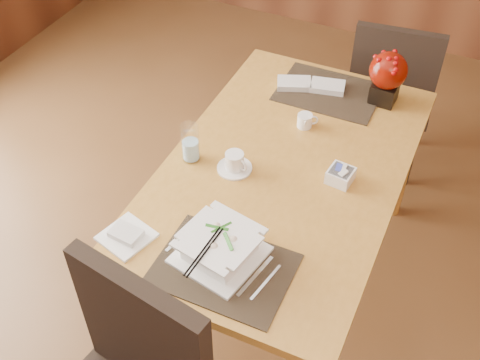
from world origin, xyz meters
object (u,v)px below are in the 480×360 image
at_px(dining_table, 283,185).
at_px(coffee_cup, 235,163).
at_px(water_glass, 190,143).
at_px(berry_decor, 388,75).
at_px(far_chair, 391,90).
at_px(soup_setting, 220,247).
at_px(bread_plate, 127,236).
at_px(sugar_caddy, 340,176).
at_px(creamer_jug, 305,121).

xyz_separation_m(dining_table, coffee_cup, (-0.17, -0.09, 0.13)).
relative_size(water_glass, berry_decor, 0.68).
xyz_separation_m(berry_decor, far_chair, (-0.03, 0.42, -0.36)).
distance_m(dining_table, water_glass, 0.41).
bearing_deg(water_glass, coffee_cup, 5.06).
height_order(soup_setting, far_chair, far_chair).
bearing_deg(water_glass, soup_setting, -51.26).
bearing_deg(coffee_cup, far_chair, 70.78).
bearing_deg(dining_table, soup_setting, -93.85).
xyz_separation_m(bread_plate, far_chair, (0.58, 1.58, -0.22)).
bearing_deg(coffee_cup, sugar_caddy, 15.19).
xyz_separation_m(soup_setting, water_glass, (-0.32, 0.40, 0.03)).
distance_m(coffee_cup, berry_decor, 0.80).
bearing_deg(soup_setting, creamer_jug, 100.48).
relative_size(dining_table, soup_setting, 4.81).
xyz_separation_m(water_glass, sugar_caddy, (0.58, 0.12, -0.06)).
bearing_deg(coffee_cup, water_glass, -174.94).
height_order(sugar_caddy, far_chair, far_chair).
bearing_deg(dining_table, water_glass, -163.61).
distance_m(sugar_caddy, berry_decor, 0.58).
bearing_deg(bread_plate, far_chair, 69.85).
relative_size(soup_setting, far_chair, 0.33).
bearing_deg(berry_decor, dining_table, -111.95).
bearing_deg(bread_plate, coffee_cup, 67.77).
xyz_separation_m(creamer_jug, far_chair, (0.23, 0.73, -0.25)).
bearing_deg(sugar_caddy, coffee_cup, -164.81).
height_order(water_glass, far_chair, far_chair).
xyz_separation_m(water_glass, far_chair, (0.57, 1.11, -0.30)).
distance_m(soup_setting, creamer_jug, 0.79).
relative_size(water_glass, far_chair, 0.18).
distance_m(creamer_jug, bread_plate, 0.91).
distance_m(dining_table, coffee_cup, 0.24).
bearing_deg(dining_table, far_chair, 78.35).
distance_m(water_glass, far_chair, 1.29).
bearing_deg(bread_plate, dining_table, 56.86).
height_order(dining_table, soup_setting, soup_setting).
height_order(dining_table, coffee_cup, coffee_cup).
relative_size(sugar_caddy, far_chair, 0.10).
height_order(water_glass, bread_plate, water_glass).
bearing_deg(berry_decor, coffee_cup, -121.28).
relative_size(soup_setting, sugar_caddy, 3.38).
height_order(water_glass, sugar_caddy, water_glass).
distance_m(creamer_jug, berry_decor, 0.42).
bearing_deg(dining_table, bread_plate, -123.14).
bearing_deg(berry_decor, creamer_jug, -129.24).
bearing_deg(coffee_cup, berry_decor, 58.72).
bearing_deg(far_chair, water_glass, 56.82).
distance_m(coffee_cup, sugar_caddy, 0.41).
height_order(creamer_jug, bread_plate, creamer_jug).
distance_m(dining_table, creamer_jug, 0.30).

